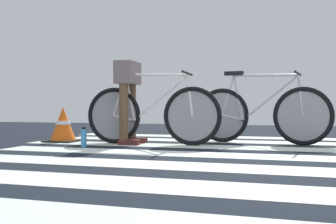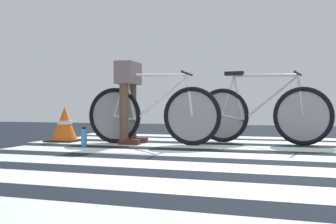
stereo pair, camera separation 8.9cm
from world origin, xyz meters
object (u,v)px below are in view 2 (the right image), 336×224
(water_bottle, at_px, (84,138))
(traffic_cone, at_px, (65,125))
(bicycle_1_of_2, at_px, (152,114))
(bicycle_2_of_2, at_px, (260,114))
(cyclist_1_of_2, at_px, (129,91))

(water_bottle, distance_m, traffic_cone, 0.88)
(bicycle_1_of_2, xyz_separation_m, water_bottle, (-0.64, -0.56, -0.27))
(bicycle_2_of_2, bearing_deg, traffic_cone, -160.96)
(water_bottle, height_order, traffic_cone, traffic_cone)
(bicycle_1_of_2, relative_size, cyclist_1_of_2, 1.67)
(bicycle_1_of_2, bearing_deg, bicycle_2_of_2, 19.82)
(bicycle_1_of_2, relative_size, traffic_cone, 3.69)
(bicycle_2_of_2, bearing_deg, water_bottle, -142.26)
(cyclist_1_of_2, bearing_deg, water_bottle, -121.43)
(cyclist_1_of_2, relative_size, water_bottle, 4.38)
(bicycle_1_of_2, distance_m, traffic_cone, 1.28)
(bicycle_2_of_2, distance_m, water_bottle, 2.21)
(cyclist_1_of_2, height_order, water_bottle, cyclist_1_of_2)
(bicycle_1_of_2, xyz_separation_m, cyclist_1_of_2, (-0.31, -0.00, 0.29))
(water_bottle, bearing_deg, cyclist_1_of_2, 59.48)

